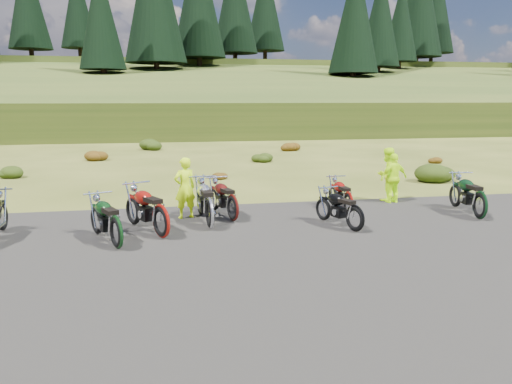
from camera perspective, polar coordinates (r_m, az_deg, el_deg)
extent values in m
plane|color=#404818|center=(12.09, 2.46, -5.37)|extent=(300.00, 300.00, 0.00)
cube|color=black|center=(10.24, 5.03, -8.40)|extent=(20.00, 12.00, 0.04)
cube|color=#2F4416|center=(121.38, -9.54, 8.96)|extent=(300.00, 90.00, 9.17)
cylinder|color=black|center=(82.60, -24.25, 14.03)|extent=(0.70, 0.70, 2.20)
cylinder|color=black|center=(87.46, -19.42, 14.65)|extent=(0.70, 0.70, 2.20)
cone|color=black|center=(88.36, -19.73, 19.43)|extent=(5.72, 5.72, 13.00)
cylinder|color=black|center=(61.68, -16.99, 12.41)|extent=(0.70, 0.70, 2.20)
cone|color=black|center=(62.32, -17.35, 18.75)|extent=(5.28, 5.28, 12.00)
cylinder|color=black|center=(67.40, -11.28, 13.50)|extent=(0.70, 0.70, 2.20)
cylinder|color=black|center=(73.68, -6.46, 14.31)|extent=(0.70, 0.70, 2.20)
cylinder|color=black|center=(80.38, -2.40, 14.91)|extent=(0.70, 0.70, 2.20)
cylinder|color=black|center=(87.39, 1.04, 15.23)|extent=(0.70, 0.70, 2.20)
cone|color=black|center=(88.46, 1.06, 20.67)|extent=(6.60, 6.60, 15.00)
cylinder|color=black|center=(64.82, 10.99, 12.39)|extent=(0.70, 0.70, 2.20)
cone|color=black|center=(65.56, 11.25, 19.31)|extent=(6.16, 6.16, 14.00)
cylinder|color=black|center=(72.72, 13.76, 13.02)|extent=(0.70, 0.70, 2.20)
cone|color=black|center=(73.43, 14.03, 18.80)|extent=(5.72, 5.72, 13.00)
cylinder|color=black|center=(80.75, 15.99, 13.51)|extent=(0.70, 0.70, 2.20)
cone|color=black|center=(81.43, 16.25, 18.35)|extent=(5.28, 5.28, 12.00)
cylinder|color=black|center=(88.89, 17.83, 13.89)|extent=(0.70, 0.70, 2.20)
cylinder|color=black|center=(97.09, 19.36, 14.20)|extent=(0.70, 0.70, 2.20)
cone|color=black|center=(98.21, 19.72, 19.66)|extent=(7.48, 7.48, 17.00)
ellipsoid|color=#21320C|center=(23.70, -26.37, 2.21)|extent=(1.03, 1.03, 0.61)
ellipsoid|color=#5D290B|center=(28.29, -17.86, 4.17)|extent=(1.30, 1.30, 0.77)
ellipsoid|color=#21320C|center=(33.34, -11.80, 5.51)|extent=(1.56, 1.56, 0.92)
ellipsoid|color=#5D290B|center=(20.87, -4.35, 2.07)|extent=(0.77, 0.77, 0.45)
ellipsoid|color=#21320C|center=(26.49, 0.62, 4.11)|extent=(1.03, 1.03, 0.61)
ellipsoid|color=#5D290B|center=(32.27, 3.84, 5.40)|extent=(1.30, 1.30, 0.77)
ellipsoid|color=#21320C|center=(21.62, 19.91, 2.39)|extent=(1.56, 1.56, 0.92)
ellipsoid|color=#5D290B|center=(27.64, 19.53, 3.60)|extent=(0.77, 0.77, 0.45)
imported|color=#CCFF0D|center=(14.01, -8.13, 0.35)|extent=(0.72, 0.59, 1.71)
imported|color=#CCFF0D|center=(16.86, 14.73, 1.89)|extent=(1.05, 0.97, 1.73)
imported|color=#CCFF0D|center=(16.55, 15.47, 1.44)|extent=(0.98, 0.51, 1.59)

